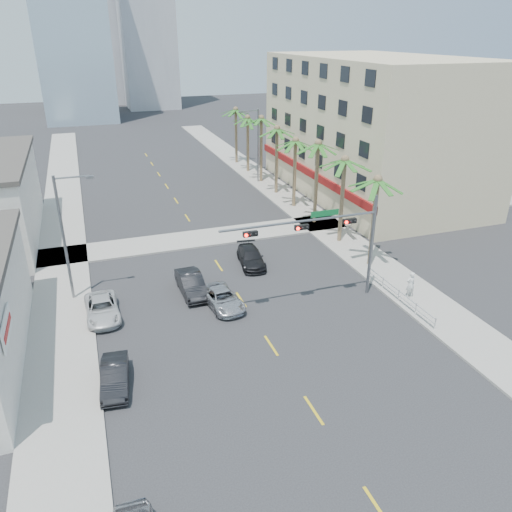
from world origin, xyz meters
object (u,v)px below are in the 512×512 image
(car_parked_far, at_px, (102,309))
(car_lane_center, at_px, (222,298))
(traffic_signal_mast, at_px, (332,234))
(car_parked_mid, at_px, (115,376))
(pedestrian, at_px, (410,284))
(car_lane_left, at_px, (191,284))
(car_lane_right, at_px, (251,257))

(car_parked_far, bearing_deg, car_lane_center, -10.19)
(traffic_signal_mast, xyz_separation_m, car_parked_mid, (-15.01, -4.74, -4.41))
(traffic_signal_mast, distance_m, car_parked_far, 16.07)
(car_parked_far, xyz_separation_m, pedestrian, (20.76, -4.55, 0.47))
(traffic_signal_mast, distance_m, pedestrian, 7.04)
(car_lane_left, height_order, car_lane_right, car_lane_left)
(car_lane_left, distance_m, car_lane_right, 6.45)
(traffic_signal_mast, relative_size, pedestrian, 5.77)
(car_lane_left, height_order, car_lane_center, car_lane_left)
(traffic_signal_mast, height_order, pedestrian, traffic_signal_mast)
(car_lane_left, distance_m, car_lane_center, 3.04)
(car_parked_mid, height_order, pedestrian, pedestrian)
(car_lane_center, distance_m, car_lane_right, 7.03)
(car_parked_far, height_order, car_lane_center, car_parked_far)
(car_parked_mid, height_order, car_parked_far, car_parked_mid)
(traffic_signal_mast, bearing_deg, car_parked_far, 169.43)
(car_parked_mid, distance_m, car_lane_right, 16.87)
(car_lane_right, bearing_deg, car_parked_far, -151.85)
(car_lane_left, relative_size, car_lane_center, 1.02)
(car_lane_left, bearing_deg, car_lane_right, 27.94)
(car_parked_mid, distance_m, car_lane_center, 9.99)
(car_parked_far, xyz_separation_m, car_lane_right, (11.94, 4.51, 0.02))
(car_lane_right, xyz_separation_m, pedestrian, (8.81, -9.06, 0.45))
(car_parked_mid, relative_size, car_lane_center, 0.89)
(car_lane_right, bearing_deg, car_lane_left, -143.20)
(traffic_signal_mast, xyz_separation_m, car_lane_left, (-8.86, 4.18, -4.32))
(car_parked_mid, relative_size, car_lane_right, 0.87)
(car_lane_center, bearing_deg, car_parked_far, 163.50)
(pedestrian, bearing_deg, car_lane_center, -15.68)
(car_parked_far, height_order, car_lane_right, car_lane_right)
(pedestrian, bearing_deg, car_lane_right, -47.06)
(pedestrian, bearing_deg, car_parked_far, -13.63)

